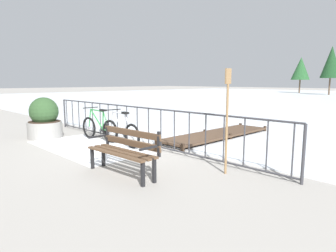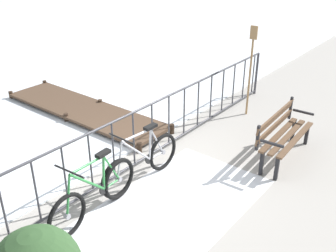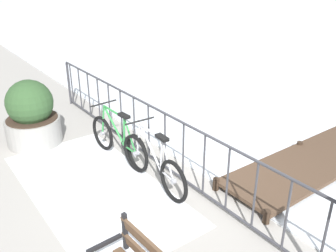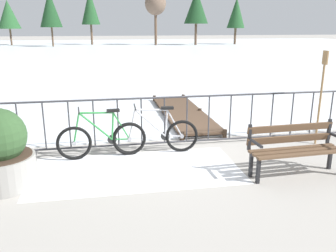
{
  "view_description": "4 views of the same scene",
  "coord_description": "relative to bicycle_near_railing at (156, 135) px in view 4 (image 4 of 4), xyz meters",
  "views": [
    {
      "loc": [
        6.37,
        -5.01,
        1.74
      ],
      "look_at": [
        1.08,
        0.13,
        0.63
      ],
      "focal_mm": 31.49,
      "sensor_mm": 36.0,
      "label": 1
    },
    {
      "loc": [
        -4.22,
        -4.07,
        3.68
      ],
      "look_at": [
        0.37,
        -0.45,
        0.81
      ],
      "focal_mm": 42.02,
      "sensor_mm": 36.0,
      "label": 2
    },
    {
      "loc": [
        3.86,
        -3.14,
        3.24
      ],
      "look_at": [
        -0.31,
        -0.06,
        0.91
      ],
      "focal_mm": 39.0,
      "sensor_mm": 36.0,
      "label": 3
    },
    {
      "loc": [
        -1.22,
        -7.0,
        2.48
      ],
      "look_at": [
        0.01,
        -0.37,
        0.55
      ],
      "focal_mm": 37.84,
      "sensor_mm": 36.0,
      "label": 4
    }
  ],
  "objects": [
    {
      "name": "wooden_dock",
      "position": [
        1.18,
        2.8,
        -0.25
      ],
      "size": [
        1.1,
        4.34,
        0.2
      ],
      "color": "#4C3828",
      "rests_on": "ground"
    },
    {
      "name": "planter_with_shrub",
      "position": [
        -2.62,
        -1.04,
        0.2
      ],
      "size": [
        1.04,
        1.04,
        1.26
      ],
      "color": "gray",
      "rests_on": "ground"
    },
    {
      "name": "railing_fence",
      "position": [
        0.24,
        0.38,
        0.19
      ],
      "size": [
        9.06,
        0.06,
        1.07
      ],
      "color": "#38383D",
      "rests_on": "ground"
    },
    {
      "name": "snow_patch",
      "position": [
        -0.47,
        -0.82,
        -0.36
      ],
      "size": [
        3.63,
        1.8,
        0.01
      ],
      "primitive_type": "cube",
      "color": "white",
      "rests_on": "ground"
    },
    {
      "name": "tree_far_east",
      "position": [
        -2.11,
        41.15,
        4.22
      ],
      "size": [
        2.33,
        2.33,
        6.71
      ],
      "color": "brown",
      "rests_on": "ground"
    },
    {
      "name": "oar_upright",
      "position": [
        3.48,
        -0.05,
        0.77
      ],
      "size": [
        0.04,
        0.16,
        1.98
      ],
      "color": "#937047",
      "rests_on": "ground"
    },
    {
      "name": "tree_extra",
      "position": [
        -6.53,
        37.74,
        3.88
      ],
      "size": [
        2.51,
        2.51,
        6.31
      ],
      "color": "brown",
      "rests_on": "ground"
    },
    {
      "name": "tree_east_mid",
      "position": [
        16.34,
        38.7,
        3.58
      ],
      "size": [
        2.3,
        2.3,
        5.88
      ],
      "color": "brown",
      "rests_on": "ground"
    },
    {
      "name": "tree_centre",
      "position": [
        10.83,
        38.01,
        4.28
      ],
      "size": [
        3.0,
        3.0,
        6.71
      ],
      "color": "brown",
      "rests_on": "ground"
    },
    {
      "name": "frozen_pond",
      "position": [
        0.24,
        28.78,
        -0.35
      ],
      "size": [
        80.0,
        56.0,
        0.03
      ],
      "primitive_type": "cube",
      "color": "silver",
      "rests_on": "ground"
    },
    {
      "name": "tree_west_mid",
      "position": [
        5.84,
        38.71,
        4.6
      ],
      "size": [
        2.58,
        2.58,
        6.45
      ],
      "color": "brown",
      "rests_on": "ground"
    },
    {
      "name": "bicycle_second",
      "position": [
        -1.05,
        -0.05,
        0.0
      ],
      "size": [
        1.71,
        0.52,
        0.97
      ],
      "color": "black",
      "rests_on": "ground"
    },
    {
      "name": "ground_plane",
      "position": [
        0.24,
        0.38,
        -0.37
      ],
      "size": [
        160.0,
        160.0,
        0.0
      ],
      "primitive_type": "plane",
      "color": "#9E9991"
    },
    {
      "name": "tree_far_west",
      "position": [
        -12.07,
        41.94,
        3.35
      ],
      "size": [
        2.73,
        2.73,
        5.44
      ],
      "color": "brown",
      "rests_on": "ground"
    },
    {
      "name": "bicycle_near_railing",
      "position": [
        0.0,
        0.0,
        0.0
      ],
      "size": [
        1.71,
        0.52,
        0.97
      ],
      "color": "black",
      "rests_on": "ground"
    },
    {
      "name": "park_bench",
      "position": [
        2.16,
        -1.43,
        0.14
      ],
      "size": [
        1.62,
        0.55,
        0.89
      ],
      "color": "brown",
      "rests_on": "ground"
    }
  ]
}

